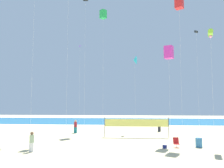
# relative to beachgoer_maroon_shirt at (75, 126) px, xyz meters

# --- Properties ---
(ground_plane) EXTENTS (120.00, 120.00, 0.00)m
(ground_plane) POSITION_rel_beachgoer_maroon_shirt_xyz_m (5.56, -13.04, -0.96)
(ground_plane) COLOR beige
(ocean_band) EXTENTS (120.00, 20.00, 0.01)m
(ocean_band) POSITION_rel_beachgoer_maroon_shirt_xyz_m (5.56, 22.28, -0.96)
(ocean_band) COLOR #1E6B99
(ocean_band) RESTS_ON ground
(beachgoer_maroon_shirt) EXTENTS (0.41, 0.41, 1.80)m
(beachgoer_maroon_shirt) POSITION_rel_beachgoer_maroon_shirt_xyz_m (0.00, 0.00, 0.00)
(beachgoer_maroon_shirt) COLOR #19727A
(beachgoer_maroon_shirt) RESTS_ON ground
(beachgoer_sage_shirt) EXTENTS (0.39, 0.39, 1.69)m
(beachgoer_sage_shirt) POSITION_rel_beachgoer_maroon_shirt_xyz_m (-0.80, -12.32, -0.06)
(beachgoer_sage_shirt) COLOR white
(beachgoer_sage_shirt) RESTS_ON ground
(beachgoer_plum_shirt) EXTENTS (0.40, 0.40, 1.77)m
(beachgoer_plum_shirt) POSITION_rel_beachgoer_maroon_shirt_xyz_m (11.74, 2.64, -0.01)
(beachgoer_plum_shirt) COLOR #2D2D33
(beachgoer_plum_shirt) RESTS_ON ground
(folding_beach_chair) EXTENTS (0.52, 0.65, 0.89)m
(folding_beach_chair) POSITION_rel_beachgoer_maroon_shirt_xyz_m (11.78, -9.33, -0.49)
(folding_beach_chair) COLOR red
(folding_beach_chair) RESTS_ON ground
(trash_barrel) EXTENTS (0.61, 0.61, 0.86)m
(trash_barrel) POSITION_rel_beachgoer_maroon_shirt_xyz_m (13.90, -9.13, -0.53)
(trash_barrel) COLOR teal
(trash_barrel) RESTS_ON ground
(volleyball_net) EXTENTS (7.77, 0.13, 2.40)m
(volleyball_net) POSITION_rel_beachgoer_maroon_shirt_xyz_m (8.27, -3.28, 0.67)
(volleyball_net) COLOR #4C4C51
(volleyball_net) RESTS_ON ground
(beach_handbag) EXTENTS (0.38, 0.19, 0.30)m
(beach_handbag) POSITION_rel_beachgoer_maroon_shirt_xyz_m (10.62, -9.96, -0.81)
(beach_handbag) COLOR navy
(beach_handbag) RESTS_ON ground
(kite_magenta_box) EXTENTS (1.19, 1.19, 10.50)m
(kite_magenta_box) POSITION_rel_beachgoer_maroon_shirt_xyz_m (11.90, -5.70, 8.83)
(kite_magenta_box) COLOR silver
(kite_magenta_box) RESTS_ON ground
(kite_red_box) EXTENTS (1.24, 1.24, 17.15)m
(kite_red_box) POSITION_rel_beachgoer_maroon_shirt_xyz_m (13.63, -3.69, 15.44)
(kite_red_box) COLOR silver
(kite_red_box) RESTS_ON ground
(kite_cyan_delta) EXTENTS (0.70, 1.35, 11.30)m
(kite_cyan_delta) POSITION_rel_beachgoer_maroon_shirt_xyz_m (8.31, 3.15, 9.69)
(kite_cyan_delta) COLOR silver
(kite_cyan_delta) RESTS_ON ground
(kite_green_box) EXTENTS (1.21, 1.21, 19.20)m
(kite_green_box) POSITION_rel_beachgoer_maroon_shirt_xyz_m (3.28, 4.41, 17.53)
(kite_green_box) COLOR silver
(kite_green_box) RESTS_ON ground
(kite_black_diamond) EXTENTS (0.80, 0.80, 15.70)m
(kite_black_diamond) POSITION_rel_beachgoer_maroon_shirt_xyz_m (18.15, 5.06, 14.20)
(kite_black_diamond) COLOR silver
(kite_black_diamond) RESTS_ON ground
(kite_lime_tube) EXTENTS (1.01, 1.73, 11.81)m
(kite_lime_tube) POSITION_rel_beachgoer_maroon_shirt_xyz_m (16.13, -6.81, 10.55)
(kite_lime_tube) COLOR silver
(kite_lime_tube) RESTS_ON ground
(kite_violet_diamond) EXTENTS (0.63, 0.63, 14.07)m
(kite_violet_diamond) POSITION_rel_beachgoer_maroon_shirt_xyz_m (-0.98, 6.56, 12.42)
(kite_violet_diamond) COLOR silver
(kite_violet_diamond) RESTS_ON ground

